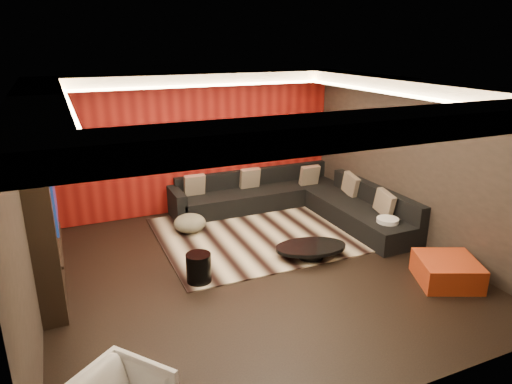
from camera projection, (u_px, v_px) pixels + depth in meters
name	position (u px, v px, depth m)	size (l,w,h in m)	color
floor	(254.00, 270.00, 7.10)	(6.00, 6.00, 0.02)	black
ceiling	(254.00, 85.00, 6.20)	(6.00, 6.00, 0.02)	silver
wall_back	(195.00, 143.00, 9.26)	(6.00, 0.02, 2.80)	black
wall_left	(25.00, 214.00, 5.50)	(0.02, 6.00, 2.80)	black
wall_right	(415.00, 163.00, 7.80)	(0.02, 6.00, 2.80)	black
red_feature_wall	(195.00, 144.00, 9.23)	(5.98, 0.05, 2.78)	#6B0C0A
soffit_back	(196.00, 79.00, 8.58)	(6.00, 0.60, 0.22)	silver
soffit_front	(380.00, 127.00, 3.90)	(6.00, 0.60, 0.22)	silver
soffit_left	(37.00, 105.00, 5.21)	(0.60, 4.80, 0.22)	silver
soffit_right	(409.00, 86.00, 7.27)	(0.60, 4.80, 0.22)	silver
cove_back	(202.00, 86.00, 8.32)	(4.80, 0.08, 0.04)	#FFD899
cove_front	(355.00, 130.00, 4.22)	(4.80, 0.08, 0.04)	#FFD899
cove_left	(70.00, 111.00, 5.36)	(0.08, 4.80, 0.04)	#FFD899
cove_right	(391.00, 93.00, 7.17)	(0.08, 4.80, 0.04)	#FFD899
tv_surround	(44.00, 218.00, 6.17)	(0.30, 2.00, 2.20)	black
tv_screen	(53.00, 192.00, 6.12)	(0.04, 1.30, 0.80)	black
tv_shelf	(60.00, 243.00, 6.36)	(0.04, 1.60, 0.04)	black
rug	(270.00, 231.00, 8.48)	(4.00, 3.00, 0.02)	#C0AD8C
coffee_table	(311.00, 251.00, 7.44)	(1.17, 1.17, 0.20)	black
drum_stool	(199.00, 268.00, 6.66)	(0.37, 0.37, 0.43)	black
striped_pouf	(190.00, 223.00, 8.41)	(0.59, 0.59, 0.33)	#BCB591
white_side_table	(387.00, 231.00, 7.93)	(0.38, 0.38, 0.47)	silver
orange_ottoman	(447.00, 271.00, 6.67)	(0.82, 0.82, 0.37)	#943413
sectional_sofa	(295.00, 202.00, 9.29)	(3.65, 3.50, 0.75)	black
throw_pillows	(296.00, 185.00, 9.20)	(3.16, 2.76, 0.50)	beige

